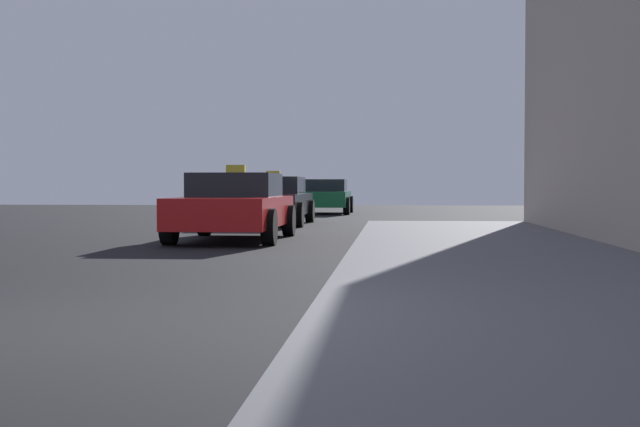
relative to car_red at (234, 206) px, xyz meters
The scene contains 5 objects.
ground_plane 10.44m from the car_red, 87.84° to the right, with size 80.00×80.00×0.00m, color black.
sidewalk 11.32m from the car_red, 67.13° to the right, with size 4.00×32.00×0.15m, color #5B5B60.
car_red is the anchor object (origin of this frame).
car_black 6.60m from the car_red, 91.69° to the left, with size 1.96×4.59×1.43m.
car_green 15.82m from the car_red, 88.34° to the left, with size 2.04×4.20×1.27m.
Camera 1 is at (2.60, -5.82, 1.03)m, focal length 48.68 mm.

